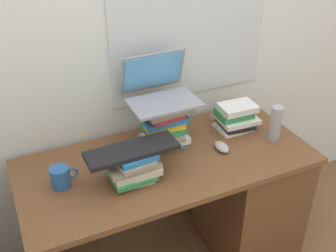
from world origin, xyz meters
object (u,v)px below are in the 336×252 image
(desk, at_px, (229,193))
(book_stack_keyboard_riser, at_px, (133,165))
(laptop, at_px, (159,90))
(book_stack_side, at_px, (236,117))
(keyboard, at_px, (132,150))
(mug, at_px, (61,177))
(water_bottle, at_px, (276,123))
(book_stack_tall, at_px, (164,125))
(computer_mouse, at_px, (222,147))

(desk, bearing_deg, book_stack_keyboard_riser, -175.99)
(desk, relative_size, laptop, 4.32)
(book_stack_side, xyz_separation_m, keyboard, (-0.67, -0.18, 0.09))
(book_stack_keyboard_riser, distance_m, mug, 0.33)
(desk, bearing_deg, laptop, 148.37)
(book_stack_keyboard_riser, bearing_deg, water_bottle, -0.07)
(desk, distance_m, book_stack_tall, 0.59)
(book_stack_tall, bearing_deg, mug, -169.37)
(book_stack_tall, bearing_deg, computer_mouse, -33.23)
(mug, bearing_deg, computer_mouse, -4.13)
(desk, relative_size, book_stack_keyboard_riser, 6.02)
(desk, height_order, water_bottle, water_bottle)
(book_stack_tall, bearing_deg, book_stack_side, -1.21)
(book_stack_keyboard_riser, height_order, water_bottle, water_bottle)
(desk, xyz_separation_m, book_stack_side, (0.09, 0.14, 0.41))
(mug, distance_m, water_bottle, 1.12)
(book_stack_tall, relative_size, computer_mouse, 2.43)
(book_stack_keyboard_riser, distance_m, computer_mouse, 0.50)
(book_stack_tall, bearing_deg, keyboard, -142.24)
(book_stack_keyboard_riser, bearing_deg, desk, 4.01)
(desk, distance_m, mug, 0.97)
(laptop, bearing_deg, keyboard, -134.67)
(computer_mouse, bearing_deg, laptop, 138.47)
(mug, bearing_deg, book_stack_side, 5.55)
(desk, xyz_separation_m, computer_mouse, (-0.09, -0.01, 0.36))
(book_stack_keyboard_riser, xyz_separation_m, computer_mouse, (0.49, 0.03, -0.06))
(book_stack_tall, xyz_separation_m, book_stack_keyboard_riser, (-0.24, -0.19, -0.05))
(laptop, xyz_separation_m, computer_mouse, (0.25, -0.22, -0.28))
(keyboard, relative_size, mug, 3.32)
(desk, relative_size, keyboard, 3.48)
(book_stack_tall, distance_m, mug, 0.57)
(book_stack_side, height_order, keyboard, keyboard)
(book_stack_side, height_order, water_bottle, water_bottle)
(book_stack_keyboard_riser, height_order, book_stack_side, book_stack_side)
(desk, bearing_deg, mug, 177.18)
(laptop, height_order, keyboard, laptop)
(book_stack_side, relative_size, computer_mouse, 2.14)
(book_stack_tall, bearing_deg, water_bottle, -18.94)
(computer_mouse, bearing_deg, water_bottle, -5.09)
(book_stack_side, distance_m, laptop, 0.49)
(desk, bearing_deg, water_bottle, -10.71)
(desk, xyz_separation_m, book_stack_tall, (-0.33, 0.15, 0.46))
(water_bottle, bearing_deg, book_stack_tall, 161.06)
(book_stack_tall, height_order, mug, book_stack_tall)
(desk, height_order, laptop, laptop)
(book_stack_tall, distance_m, keyboard, 0.31)
(book_stack_side, xyz_separation_m, water_bottle, (0.13, -0.18, 0.02))
(book_stack_tall, relative_size, mug, 2.00)
(book_stack_tall, xyz_separation_m, book_stack_side, (0.43, -0.01, -0.05))
(keyboard, bearing_deg, desk, 3.03)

